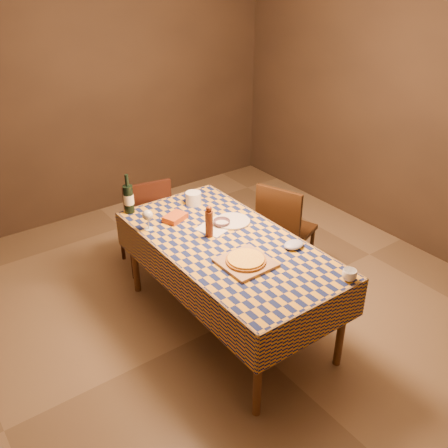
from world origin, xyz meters
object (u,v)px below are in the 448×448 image
Objects in this scene: chair_far at (146,220)px; chair_right at (283,227)px; bowl at (222,223)px; pizza at (246,260)px; white_plate at (233,221)px; cutting_board at (246,263)px; wine_bottle at (129,198)px; dining_table at (228,251)px.

chair_right is (0.91, -0.83, 0.00)m from chair_far.
pizza is at bearing -109.08° from bowl.
chair_far is (-0.34, 0.85, -0.26)m from white_plate.
pizza is (0.00, 0.00, 0.02)m from cutting_board.
pizza is at bearing -87.94° from chair_far.
wine_bottle is 1.36m from chair_right.
pizza is 1.07m from chair_right.
chair_right is (0.86, 0.56, -0.28)m from pizza.
cutting_board is at bearing -147.16° from chair_right.
dining_table is 1.10m from chair_far.
chair_far is (0.24, 0.22, -0.37)m from wine_bottle.
pizza is 0.36× the size of chair_far.
cutting_board is at bearing -109.08° from bowl.
cutting_board is at bearing -118.36° from white_plate.
pizza is 1.41m from chair_far.
bowl reaches higher than dining_table.
cutting_board is 1.01× the size of wine_bottle.
bowl is 0.91m from chair_far.
wine_bottle is 1.21× the size of white_plate.
bowl is 0.48× the size of white_plate.
pizza is 1.02× the size of wine_bottle.
white_plate is (0.29, 0.53, -0.00)m from cutting_board.
chair_far is at bearing 111.45° from white_plate.
cutting_board is at bearing -75.84° from wine_bottle.
pizza is 1.20m from wine_bottle.
cutting_board is 2.56× the size of bowl.
bowl is at bearing -74.27° from chair_far.
wine_bottle reaches higher than chair_right.
pizza is 0.36× the size of chair_right.
white_plate is at bearing 61.64° from pizza.
wine_bottle is 0.36× the size of chair_far.
cutting_board is 1.06m from chair_right.
bowl is at bearing 70.92° from cutting_board.
white_plate reaches higher than dining_table.
white_plate is at bearing -177.19° from chair_right.
chair_far is at bearing 42.04° from wine_bottle.
chair_right reaches higher than pizza.
dining_table is 14.03× the size of bowl.
bowl is 0.14× the size of chair_right.
wine_bottle is at bearing 127.72° from bowl.
pizza reaches higher than cutting_board.
bowl is 0.14× the size of chair_far.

